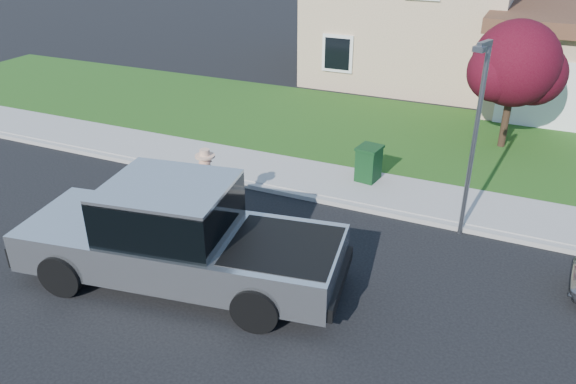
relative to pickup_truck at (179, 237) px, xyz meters
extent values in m
plane|color=black|center=(0.53, 1.48, -1.01)|extent=(80.00, 80.00, 0.00)
cube|color=gray|center=(1.53, 4.38, -0.95)|extent=(40.00, 0.20, 0.12)
cube|color=gray|center=(1.53, 5.48, -0.93)|extent=(40.00, 2.00, 0.15)
cube|color=#1A4513|center=(1.53, 9.98, -0.96)|extent=(40.00, 7.00, 0.10)
cube|color=tan|center=(0.53, 18.48, 2.19)|extent=(8.00, 9.00, 6.40)
cube|color=tan|center=(7.03, 15.48, 0.59)|extent=(5.50, 6.00, 3.20)
cube|color=white|center=(7.03, 12.46, 0.24)|extent=(4.60, 0.12, 2.30)
cube|color=black|center=(-1.67, 13.93, 0.59)|extent=(1.30, 0.10, 1.50)
cylinder|color=black|center=(-1.86, -1.33, -0.56)|extent=(0.94, 0.47, 0.89)
cylinder|color=black|center=(-2.17, 0.70, -0.56)|extent=(0.94, 0.47, 0.89)
cylinder|color=black|center=(2.07, -0.72, -0.56)|extent=(0.94, 0.47, 0.89)
cylinder|color=black|center=(1.75, 1.31, -0.56)|extent=(0.94, 0.47, 0.89)
cube|color=#B8BCC0|center=(0.03, 0.00, -0.23)|extent=(6.64, 3.19, 0.80)
cube|color=black|center=(-0.14, -0.02, 0.61)|extent=(2.64, 2.41, 0.95)
cube|color=#B8BCC0|center=(-0.14, -0.02, 1.11)|extent=(2.64, 2.41, 0.09)
cube|color=black|center=(2.13, 0.33, 0.15)|extent=(2.28, 2.19, 0.07)
cube|color=black|center=(-3.15, -0.49, -0.39)|extent=(0.46, 2.12, 0.45)
cube|color=black|center=(3.21, 0.50, -0.45)|extent=(0.46, 2.12, 0.28)
cube|color=black|center=(-1.20, 1.03, 0.50)|extent=(0.17, 0.26, 0.20)
imported|color=tan|center=(-0.75, 2.28, -0.14)|extent=(0.65, 0.44, 1.73)
cylinder|color=#D2A587|center=(-0.75, 2.28, 0.75)|extent=(0.46, 0.46, 0.05)
cylinder|color=#D2A587|center=(-0.75, 2.28, 0.82)|extent=(0.23, 0.23, 0.16)
cylinder|color=black|center=(5.25, 10.13, -0.01)|extent=(0.22, 0.22, 1.79)
sphere|color=#440E19|center=(5.25, 10.13, 1.72)|extent=(2.57, 2.57, 2.57)
sphere|color=#440E19|center=(5.81, 10.47, 1.39)|extent=(1.90, 1.90, 1.90)
sphere|color=#440E19|center=(4.80, 9.79, 1.50)|extent=(1.79, 1.79, 1.79)
cube|color=black|center=(2.14, 5.88, -0.41)|extent=(0.63, 0.70, 0.90)
cube|color=black|center=(2.14, 5.88, 0.08)|extent=(0.69, 0.76, 0.07)
cylinder|color=slate|center=(4.90, 4.23, 1.21)|extent=(0.11, 0.11, 4.43)
cube|color=slate|center=(4.82, 4.02, 3.43)|extent=(0.26, 0.50, 0.11)
cube|color=slate|center=(4.75, 3.81, 3.36)|extent=(0.26, 0.22, 0.11)
camera|label=1|loc=(5.86, -7.78, 5.77)|focal=35.00mm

